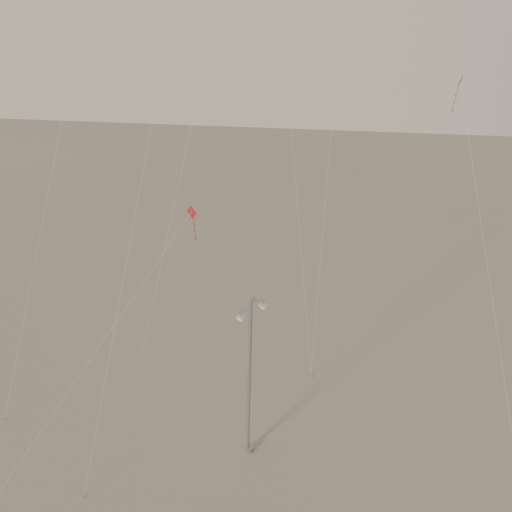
# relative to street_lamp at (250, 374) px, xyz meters

# --- Properties ---
(street_lamp) EXTENTS (1.56, 0.88, 9.80)m
(street_lamp) POSITION_rel_street_lamp_xyz_m (0.00, 0.00, 0.00)
(street_lamp) COLOR gray
(street_lamp) RESTS_ON ground
(kite_1) EXTENTS (4.05, 11.36, 25.90)m
(kite_1) POSITION_rel_street_lamp_xyz_m (-4.91, 3.93, 13.82)
(kite_1) COLOR #362E2D
(kite_1) RESTS_ON ground
(kite_3) EXTENTS (9.22, 12.54, 13.45)m
(kite_3) POSITION_rel_street_lamp_xyz_m (-5.02, -0.32, 5.10)
(kite_3) COLOR maroon
(kite_3) RESTS_ON ground
(kite_4) EXTENTS (4.38, 10.01, 18.72)m
(kite_4) POSITION_rel_street_lamp_xyz_m (11.02, 7.73, 8.64)
(kite_4) COLOR #362E2D
(kite_4) RESTS_ON ground
(kite_7) EXTENTS (6.13, 7.43, 26.72)m
(kite_7) POSITION_rel_street_lamp_xyz_m (-4.37, 13.51, 15.62)
(kite_7) COLOR maroon
(kite_7) RESTS_ON ground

